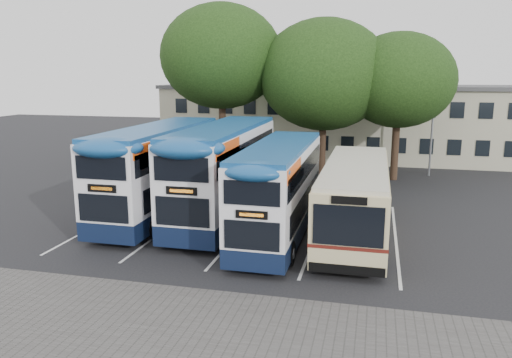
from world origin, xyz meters
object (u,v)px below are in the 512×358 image
at_px(bus_dd_left, 160,167).
at_px(lamp_post, 434,104).
at_px(tree_left, 221,57).
at_px(tree_mid, 324,75).
at_px(bus_dd_mid, 224,168).
at_px(bus_single, 355,194).
at_px(tree_right, 399,80).
at_px(bus_dd_right, 279,186).

bearing_deg(bus_dd_left, lamp_post, 43.70).
distance_m(tree_left, bus_dd_left, 12.74).
relative_size(tree_mid, bus_dd_mid, 0.97).
height_order(lamp_post, bus_single, lamp_post).
bearing_deg(bus_single, bus_dd_mid, 170.23).
height_order(tree_right, bus_dd_mid, tree_right).
distance_m(tree_left, bus_single, 17.08).
relative_size(tree_right, bus_dd_left, 0.90).
height_order(bus_dd_mid, bus_dd_right, bus_dd_mid).
xyz_separation_m(tree_mid, tree_right, (4.94, 0.32, -0.36)).
height_order(tree_left, bus_dd_mid, tree_left).
height_order(tree_mid, tree_right, tree_mid).
bearing_deg(tree_left, bus_dd_right, -63.02).
distance_m(tree_left, tree_mid, 7.32).
relative_size(tree_left, tree_right, 1.21).
bearing_deg(lamp_post, tree_right, -142.62).
bearing_deg(bus_dd_mid, tree_right, 53.57).
distance_m(tree_right, bus_single, 13.82).
bearing_deg(bus_dd_right, bus_dd_mid, 145.39).
bearing_deg(bus_dd_mid, bus_single, -9.77).
relative_size(lamp_post, bus_dd_mid, 0.81).
height_order(bus_dd_left, bus_single, bus_dd_left).
height_order(bus_dd_mid, bus_single, bus_dd_mid).
bearing_deg(bus_dd_left, tree_left, 90.96).
bearing_deg(tree_right, bus_dd_left, -135.12).
bearing_deg(bus_single, tree_left, 129.47).
bearing_deg(tree_left, bus_dd_left, -89.04).
relative_size(tree_left, bus_single, 1.09).
distance_m(lamp_post, tree_right, 3.56).
relative_size(lamp_post, bus_dd_left, 0.82).
xyz_separation_m(tree_right, bus_dd_right, (-5.37, -13.86, -4.43)).
xyz_separation_m(lamp_post, tree_mid, (-7.44, -2.24, 2.01)).
bearing_deg(tree_right, bus_single, -99.33).
height_order(bus_dd_right, bus_single, bus_dd_right).
bearing_deg(bus_dd_right, tree_left, 116.98).
distance_m(tree_right, bus_dd_right, 15.52).
distance_m(lamp_post, tree_left, 15.21).
bearing_deg(bus_dd_mid, tree_mid, 72.10).
height_order(lamp_post, bus_dd_mid, lamp_post).
height_order(bus_dd_left, bus_dd_right, bus_dd_left).
bearing_deg(tree_right, tree_left, -177.37).
bearing_deg(lamp_post, tree_mid, -163.27).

